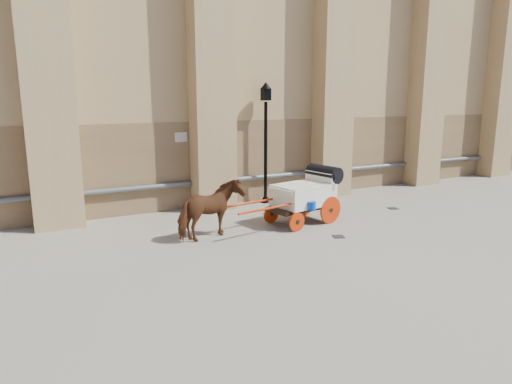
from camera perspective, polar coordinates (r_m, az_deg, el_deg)
ground at (r=13.40m, az=4.65°, el=-4.83°), size 90.00×90.00×0.00m
horse at (r=12.50m, az=-5.69°, el=-2.28°), size 2.06×1.38×1.60m
carriage at (r=14.15m, az=6.33°, el=-0.11°), size 4.04×1.72×1.71m
street_lamp at (r=16.51m, az=1.21°, el=6.57°), size 0.41×0.41×4.34m
drain_grate_near at (r=12.99m, az=10.26°, el=-5.50°), size 0.41×0.41×0.01m
drain_grate_far at (r=16.64m, az=16.75°, el=-1.98°), size 0.38×0.38×0.01m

